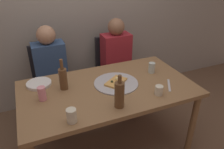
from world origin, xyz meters
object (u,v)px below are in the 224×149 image
(pizza_tray, at_px, (116,83))
(wine_bottle, at_px, (63,78))
(dining_table, at_px, (108,94))
(guest_in_sweater, at_px, (52,73))
(chair_right, at_px, (114,65))
(pizza_slice_last, at_px, (116,81))
(tumbler_far, at_px, (159,90))
(soda_can, at_px, (42,94))
(table_knife, at_px, (169,85))
(guest_in_beanie, at_px, (119,61))
(plate_stack, at_px, (39,84))
(tumbler_near, at_px, (72,116))
(chair_left, at_px, (52,77))
(wine_glass, at_px, (152,68))
(beer_bottle, at_px, (119,94))

(pizza_tray, bearing_deg, wine_bottle, 167.79)
(dining_table, height_order, guest_in_sweater, guest_in_sweater)
(chair_right, bearing_deg, pizza_slice_last, 67.93)
(tumbler_far, bearing_deg, soda_can, 161.96)
(wine_bottle, relative_size, table_knife, 1.34)
(tumbler_far, height_order, guest_in_sweater, guest_in_sweater)
(tumbler_far, height_order, guest_in_beanie, guest_in_beanie)
(plate_stack, relative_size, guest_in_beanie, 0.20)
(pizza_slice_last, bearing_deg, tumbler_near, -143.84)
(pizza_slice_last, relative_size, chair_right, 0.28)
(tumbler_near, relative_size, soda_can, 0.90)
(pizza_tray, relative_size, chair_left, 0.47)
(pizza_tray, bearing_deg, guest_in_sweater, 127.00)
(table_knife, bearing_deg, dining_table, -78.05)
(wine_glass, bearing_deg, wine_bottle, 177.93)
(beer_bottle, height_order, soda_can, beer_bottle)
(pizza_slice_last, relative_size, wine_bottle, 0.87)
(dining_table, distance_m, chair_right, 0.96)
(wine_glass, distance_m, chair_left, 1.24)
(pizza_tray, xyz_separation_m, tumbler_near, (-0.52, -0.38, 0.05))
(wine_bottle, bearing_deg, chair_right, 41.68)
(pizza_slice_last, height_order, chair_left, chair_left)
(wine_glass, distance_m, soda_can, 1.12)
(pizza_slice_last, height_order, wine_bottle, wine_bottle)
(soda_can, xyz_separation_m, table_knife, (1.13, -0.22, -0.06))
(beer_bottle, relative_size, chair_right, 0.32)
(guest_in_beanie, bearing_deg, wine_bottle, 35.12)
(wine_glass, bearing_deg, chair_right, 97.66)
(soda_can, height_order, chair_left, chair_left)
(tumbler_far, bearing_deg, guest_in_beanie, 86.31)
(plate_stack, height_order, chair_left, chair_left)
(wine_bottle, height_order, soda_can, wine_bottle)
(table_knife, bearing_deg, tumbler_near, -48.79)
(tumbler_near, bearing_deg, guest_in_beanie, 50.94)
(wine_bottle, height_order, guest_in_sweater, guest_in_sweater)
(pizza_tray, relative_size, guest_in_sweater, 0.36)
(wine_bottle, xyz_separation_m, chair_right, (0.81, 0.72, -0.34))
(pizza_slice_last, xyz_separation_m, wine_bottle, (-0.48, 0.10, 0.09))
(guest_in_sweater, bearing_deg, dining_table, 120.68)
(pizza_tray, relative_size, table_knife, 1.92)
(pizza_slice_last, distance_m, wine_bottle, 0.49)
(tumbler_near, bearing_deg, table_knife, 9.02)
(wine_glass, bearing_deg, guest_in_beanie, 99.55)
(soda_can, height_order, table_knife, soda_can)
(pizza_slice_last, height_order, guest_in_beanie, guest_in_beanie)
(beer_bottle, bearing_deg, wine_glass, 36.36)
(pizza_tray, xyz_separation_m, beer_bottle, (-0.12, -0.34, 0.11))
(dining_table, xyz_separation_m, table_knife, (0.54, -0.20, 0.08))
(guest_in_beanie, bearing_deg, pizza_tray, 63.56)
(pizza_tray, distance_m, soda_can, 0.68)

